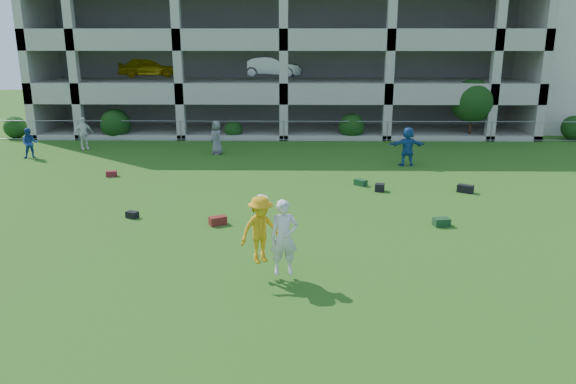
{
  "coord_description": "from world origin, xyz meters",
  "views": [
    {
      "loc": [
        0.75,
        -13.29,
        5.98
      ],
      "look_at": [
        0.5,
        3.0,
        1.4
      ],
      "focal_mm": 35.0,
      "sensor_mm": 36.0,
      "label": 1
    }
  ],
  "objects_px": {
    "frisbee_contest": "(268,232)",
    "parking_garage": "(286,34)",
    "bystander_b": "(83,133)",
    "bystander_c": "(217,138)",
    "bystander_d": "(407,146)",
    "crate_d": "(380,187)",
    "bystander_a": "(30,143)"
  },
  "relations": [
    {
      "from": "bystander_b",
      "to": "parking_garage",
      "type": "bearing_deg",
      "value": 13.14
    },
    {
      "from": "bystander_a",
      "to": "bystander_b",
      "type": "distance_m",
      "value": 2.95
    },
    {
      "from": "bystander_d",
      "to": "crate_d",
      "type": "relative_size",
      "value": 5.27
    },
    {
      "from": "bystander_b",
      "to": "bystander_c",
      "type": "relative_size",
      "value": 1.01
    },
    {
      "from": "bystander_d",
      "to": "crate_d",
      "type": "distance_m",
      "value": 4.97
    },
    {
      "from": "bystander_a",
      "to": "frisbee_contest",
      "type": "bearing_deg",
      "value": -66.2
    },
    {
      "from": "bystander_a",
      "to": "bystander_d",
      "type": "distance_m",
      "value": 18.55
    },
    {
      "from": "frisbee_contest",
      "to": "bystander_c",
      "type": "bearing_deg",
      "value": 102.6
    },
    {
      "from": "bystander_b",
      "to": "crate_d",
      "type": "height_order",
      "value": "bystander_b"
    },
    {
      "from": "bystander_d",
      "to": "bystander_c",
      "type": "bearing_deg",
      "value": -19.71
    },
    {
      "from": "bystander_b",
      "to": "crate_d",
      "type": "distance_m",
      "value": 16.88
    },
    {
      "from": "bystander_c",
      "to": "bystander_d",
      "type": "distance_m",
      "value": 9.67
    },
    {
      "from": "bystander_c",
      "to": "crate_d",
      "type": "bearing_deg",
      "value": 10.05
    },
    {
      "from": "bystander_a",
      "to": "parking_garage",
      "type": "relative_size",
      "value": 0.05
    },
    {
      "from": "crate_d",
      "to": "frisbee_contest",
      "type": "distance_m",
      "value": 9.29
    },
    {
      "from": "bystander_b",
      "to": "crate_d",
      "type": "relative_size",
      "value": 4.98
    },
    {
      "from": "bystander_b",
      "to": "crate_d",
      "type": "xyz_separation_m",
      "value": [
        14.75,
        -8.17,
        -0.72
      ]
    },
    {
      "from": "bystander_a",
      "to": "crate_d",
      "type": "bearing_deg",
      "value": -37.3
    },
    {
      "from": "bystander_a",
      "to": "frisbee_contest",
      "type": "height_order",
      "value": "frisbee_contest"
    },
    {
      "from": "crate_d",
      "to": "bystander_a",
      "type": "bearing_deg",
      "value": 160.52
    },
    {
      "from": "bystander_b",
      "to": "frisbee_contest",
      "type": "relative_size",
      "value": 0.85
    },
    {
      "from": "frisbee_contest",
      "to": "parking_garage",
      "type": "xyz_separation_m",
      "value": [
        -0.08,
        27.86,
        4.76
      ]
    },
    {
      "from": "bystander_b",
      "to": "bystander_d",
      "type": "height_order",
      "value": "bystander_d"
    },
    {
      "from": "bystander_a",
      "to": "parking_garage",
      "type": "height_order",
      "value": "parking_garage"
    },
    {
      "from": "bystander_d",
      "to": "crate_d",
      "type": "xyz_separation_m",
      "value": [
        -1.91,
        -4.53,
        -0.77
      ]
    },
    {
      "from": "crate_d",
      "to": "frisbee_contest",
      "type": "xyz_separation_m",
      "value": [
        -3.99,
        -8.32,
        1.1
      ]
    },
    {
      "from": "bystander_d",
      "to": "frisbee_contest",
      "type": "bearing_deg",
      "value": 60.8
    },
    {
      "from": "bystander_a",
      "to": "crate_d",
      "type": "relative_size",
      "value": 4.34
    },
    {
      "from": "bystander_a",
      "to": "bystander_b",
      "type": "relative_size",
      "value": 0.87
    },
    {
      "from": "frisbee_contest",
      "to": "bystander_a",
      "type": "bearing_deg",
      "value": 131.62
    },
    {
      "from": "bystander_b",
      "to": "bystander_c",
      "type": "height_order",
      "value": "bystander_b"
    },
    {
      "from": "frisbee_contest",
      "to": "crate_d",
      "type": "bearing_deg",
      "value": 64.39
    }
  ]
}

